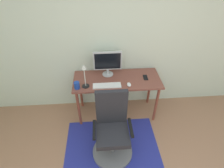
% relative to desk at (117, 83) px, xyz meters
% --- Properties ---
extents(wall_back, '(6.00, 0.10, 2.60)m').
position_rel_desk_xyz_m(wall_back, '(0.03, 0.36, 0.62)').
color(wall_back, silver).
rests_on(wall_back, ground).
extents(area_rug, '(1.42, 1.04, 0.01)m').
position_rel_desk_xyz_m(area_rug, '(-0.13, -0.72, -0.68)').
color(area_rug, navy).
rests_on(area_rug, ground).
extents(desk, '(1.40, 0.57, 0.77)m').
position_rel_desk_xyz_m(desk, '(0.00, 0.00, 0.00)').
color(desk, brown).
rests_on(desk, ground).
extents(monitor, '(0.45, 0.18, 0.42)m').
position_rel_desk_xyz_m(monitor, '(-0.14, 0.14, 0.33)').
color(monitor, '#B2B2B7').
rests_on(monitor, desk).
extents(keyboard, '(0.43, 0.13, 0.02)m').
position_rel_desk_xyz_m(keyboard, '(-0.17, -0.17, 0.10)').
color(keyboard, white).
rests_on(keyboard, desk).
extents(computer_mouse, '(0.06, 0.10, 0.03)m').
position_rel_desk_xyz_m(computer_mouse, '(0.17, -0.18, 0.11)').
color(computer_mouse, white).
rests_on(computer_mouse, desk).
extents(coffee_cup, '(0.09, 0.09, 0.11)m').
position_rel_desk_xyz_m(coffee_cup, '(-0.62, -0.19, 0.14)').
color(coffee_cup, '#183A9D').
rests_on(coffee_cup, desk).
extents(cell_phone, '(0.07, 0.14, 0.01)m').
position_rel_desk_xyz_m(cell_phone, '(0.46, 0.01, 0.09)').
color(cell_phone, black).
rests_on(cell_phone, desk).
extents(desk_lamp, '(0.11, 0.11, 0.38)m').
position_rel_desk_xyz_m(desk_lamp, '(-0.49, -0.15, 0.33)').
color(desk_lamp, black).
rests_on(desk_lamp, desk).
extents(office_chair, '(0.59, 0.59, 1.05)m').
position_rel_desk_xyz_m(office_chair, '(-0.13, -0.76, -0.29)').
color(office_chair, slate).
rests_on(office_chair, ground).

